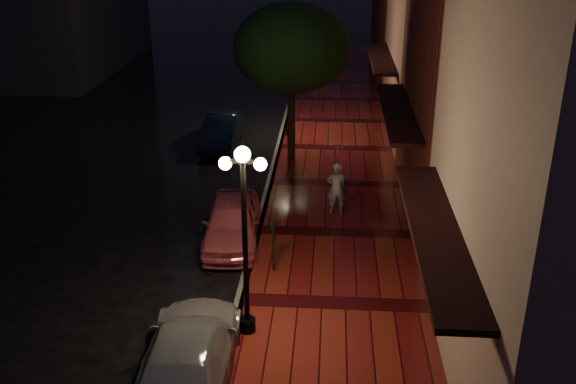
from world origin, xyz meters
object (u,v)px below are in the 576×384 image
at_px(navy_car, 222,131).
at_px(parking_meter, 273,241).
at_px(street_tree, 292,51).
at_px(streetlamp_near, 245,232).
at_px(woman_with_umbrella, 337,167).
at_px(streetlamp_far, 290,77).
at_px(silver_car, 189,354).
at_px(pink_car, 232,222).

xyz_separation_m(navy_car, parking_meter, (3.03, -10.20, 0.39)).
height_order(street_tree, navy_car, street_tree).
relative_size(streetlamp_near, street_tree, 0.74).
height_order(navy_car, woman_with_umbrella, woman_with_umbrella).
height_order(streetlamp_far, parking_meter, streetlamp_far).
relative_size(navy_car, silver_car, 0.86).
bearing_deg(woman_with_umbrella, parking_meter, 68.06).
relative_size(streetlamp_near, streetlamp_far, 1.00).
bearing_deg(street_tree, streetlamp_near, -91.35).
bearing_deg(pink_car, woman_with_umbrella, 27.41).
bearing_deg(silver_car, street_tree, -97.51).
bearing_deg(pink_car, parking_meter, -56.98).
height_order(silver_car, parking_meter, parking_meter).
bearing_deg(streetlamp_far, streetlamp_near, -90.00).
distance_m(street_tree, silver_car, 13.10).
relative_size(navy_car, parking_meter, 2.67).
distance_m(silver_car, parking_meter, 4.43).
height_order(streetlamp_far, silver_car, streetlamp_far).
xyz_separation_m(streetlamp_far, navy_car, (-2.70, -1.13, -1.97)).
height_order(navy_car, silver_car, silver_car).
bearing_deg(parking_meter, streetlamp_near, -79.19).
height_order(street_tree, parking_meter, street_tree).
bearing_deg(street_tree, navy_car, 147.53).
bearing_deg(streetlamp_far, street_tree, -85.09).
distance_m(streetlamp_far, navy_car, 3.53).
bearing_deg(parking_meter, street_tree, 108.46).
bearing_deg(streetlamp_far, silver_car, -93.52).
relative_size(streetlamp_far, woman_with_umbrella, 1.85).
bearing_deg(silver_car, parking_meter, -108.98).
xyz_separation_m(streetlamp_far, woman_with_umbrella, (1.94, -7.74, -0.91)).
bearing_deg(streetlamp_far, pink_car, -96.03).
xyz_separation_m(streetlamp_near, streetlamp_far, (0.00, 14.00, 0.00)).
distance_m(pink_car, navy_car, 8.59).
distance_m(streetlamp_far, pink_car, 9.80).
relative_size(navy_car, woman_with_umbrella, 1.63).
xyz_separation_m(streetlamp_far, silver_car, (-0.96, -15.55, -1.96)).
relative_size(silver_car, woman_with_umbrella, 1.90).
relative_size(silver_car, parking_meter, 3.11).
distance_m(streetlamp_far, woman_with_umbrella, 8.03).
relative_size(woman_with_umbrella, parking_meter, 1.64).
bearing_deg(pink_car, navy_car, 97.21).
distance_m(street_tree, pink_car, 7.57).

